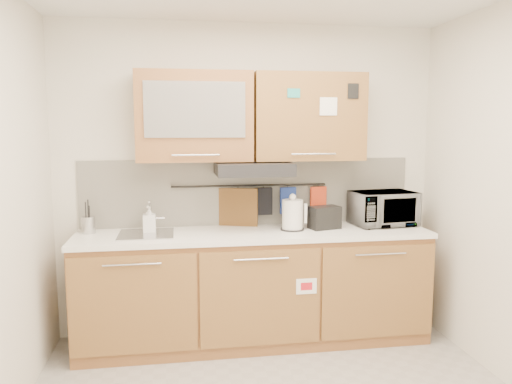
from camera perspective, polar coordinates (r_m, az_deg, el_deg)
name	(u,v)px	position (r m, az deg, el deg)	size (l,w,h in m)	color
wall_back	(249,180)	(4.24, -0.81, 1.36)	(3.20, 3.20, 0.00)	silver
base_cabinet	(255,293)	(4.14, -0.17, -11.50)	(2.80, 0.64, 0.88)	#925B34
countertop	(255,234)	(4.01, -0.17, -4.81)	(2.82, 0.62, 0.04)	white
backsplash	(249,192)	(4.24, -0.79, 0.00)	(2.80, 0.02, 0.56)	silver
upper_cabinets	(251,117)	(4.04, -0.53, 8.59)	(1.82, 0.37, 0.70)	#925B34
range_hood	(253,169)	(3.99, -0.30, 2.69)	(0.60, 0.46, 0.10)	black
sink	(146,234)	(3.98, -12.41, -4.71)	(0.42, 0.40, 0.26)	silver
utensil_rail	(250,186)	(4.20, -0.72, 0.75)	(0.02, 0.02, 1.30)	black
utensil_crock	(88,225)	(4.14, -18.61, -3.55)	(0.13, 0.13, 0.27)	#B7B8BC
kettle	(293,215)	(4.05, 4.21, -2.69)	(0.21, 0.19, 0.30)	silver
toaster	(325,217)	(4.13, 7.84, -2.87)	(0.27, 0.20, 0.19)	black
microwave	(383,208)	(4.37, 14.33, -1.83)	(0.52, 0.35, 0.29)	#999999
soap_bottle	(149,219)	(4.03, -12.10, -3.05)	(0.10, 0.10, 0.22)	#999999
cutting_board	(238,212)	(4.20, -2.05, -2.32)	(0.33, 0.02, 0.41)	brown
oven_mitt	(288,200)	(4.26, 3.67, -0.97)	(0.14, 0.03, 0.23)	navy
dark_pouch	(264,201)	(4.22, 0.87, -1.07)	(0.15, 0.04, 0.23)	black
pot_holder	(318,197)	(4.32, 7.14, -0.56)	(0.14, 0.02, 0.18)	red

